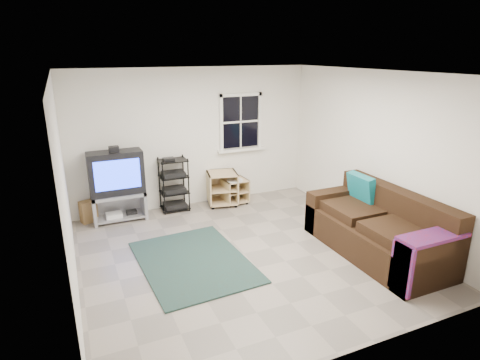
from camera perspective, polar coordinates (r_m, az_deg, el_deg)
name	(u,v)px	position (r m, az deg, el deg)	size (l,w,h in m)	color
room	(241,126)	(7.91, 0.09, 7.75)	(4.60, 4.62, 4.60)	gray
tv_unit	(117,180)	(7.25, -17.12, -0.03)	(0.91, 0.46, 1.34)	#9B9BA3
av_rack	(174,188)	(7.55, -9.35, -1.09)	(0.51, 0.37, 1.02)	black
side_table_left	(222,187)	(7.81, -2.61, -0.97)	(0.65, 0.65, 0.65)	tan
side_table_right	(234,189)	(7.88, -0.81, -1.26)	(0.46, 0.48, 0.51)	tan
sofa	(378,230)	(6.26, 19.09, -6.76)	(1.00, 2.25, 1.03)	black
shag_rug	(194,261)	(5.86, -6.63, -11.42)	(1.42, 1.95, 0.02)	black
paper_bag	(89,211)	(7.51, -20.74, -4.20)	(0.27, 0.17, 0.39)	olive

